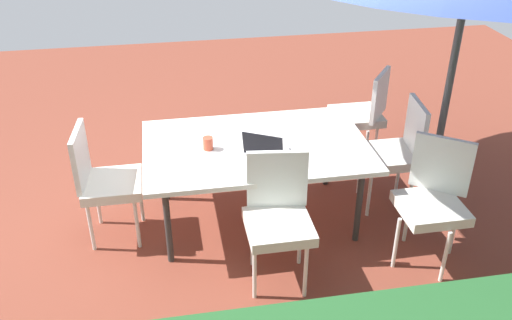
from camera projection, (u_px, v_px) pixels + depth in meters
name	position (u px, v px, depth m)	size (l,w,h in m)	color
ground_plane	(256.00, 219.00, 4.88)	(10.00, 10.00, 0.02)	brown
dining_table	(256.00, 149.00, 4.53)	(1.81, 1.18, 0.73)	white
chair_southwest	(363.00, 112.00, 5.46)	(0.58, 0.58, 0.98)	silver
chair_west	(396.00, 149.00, 4.80)	(0.48, 0.47, 0.98)	silver
chair_northwest	(434.00, 197.00, 4.17)	(0.58, 0.58, 0.98)	silver
chair_north	(278.00, 214.00, 3.98)	(0.48, 0.49, 0.98)	silver
chair_east	(103.00, 178.00, 4.39)	(0.48, 0.47, 0.98)	silver
laptop	(265.00, 149.00, 4.34)	(0.40, 0.37, 0.21)	#B7B7BC
cup	(208.00, 143.00, 4.41)	(0.08, 0.08, 0.10)	#CC4C33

